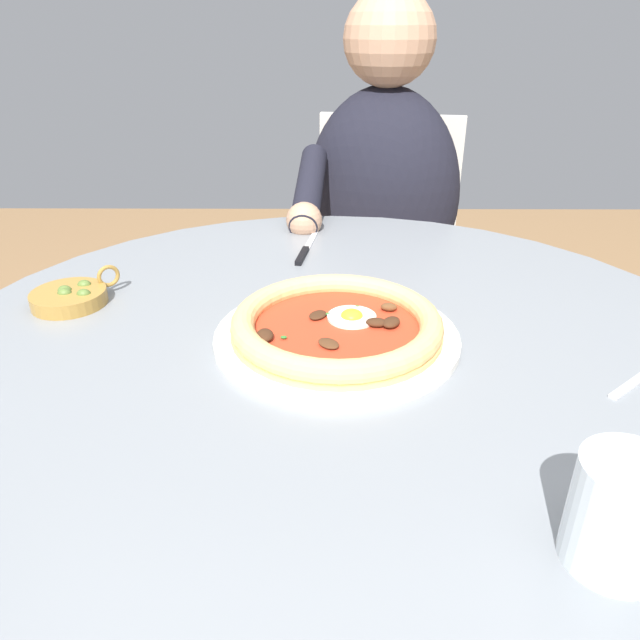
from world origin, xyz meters
The scene contains 7 objects.
dining_table centered at (0.00, 0.00, 0.55)m, with size 1.06×1.06×0.71m.
pizza_on_plate centered at (0.00, 0.00, 0.73)m, with size 0.31×0.31×0.04m.
water_glass centered at (-0.20, 0.34, 0.75)m, with size 0.08×0.08×0.09m.
steak_knife centered at (0.05, -0.32, 0.71)m, with size 0.04×0.19×0.01m.
olive_pan centered at (0.38, -0.10, 0.72)m, with size 0.11×0.10×0.04m.
diner_person centered at (-0.12, -0.72, 0.51)m, with size 0.41×0.49×1.14m.
cafe_chair_diner centered at (-0.15, -0.86, 0.53)m, with size 0.50×0.50×0.85m.
Camera 1 is at (0.02, 0.65, 1.07)m, focal length 32.82 mm.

